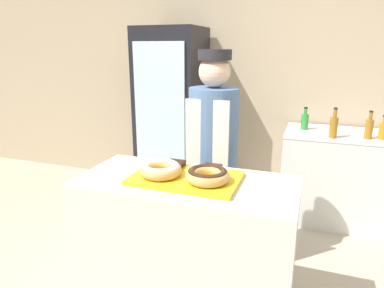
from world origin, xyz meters
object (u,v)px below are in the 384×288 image
object	(u,v)px
serving_tray	(186,178)
bottle_orange	(383,130)
baker_person	(213,160)
bottle_amber	(334,126)
bottle_green	(305,121)
brownie_back_left	(175,164)
beverage_fridge	(172,116)
chest_freezer	(337,176)
donut_light_glaze	(161,169)
brownie_back_right	(212,168)
donut_chocolate_glaze	(207,175)
bottle_amber_b	(369,128)

from	to	relation	value
serving_tray	bottle_orange	world-z (taller)	bottle_orange
baker_person	bottle_amber	bearing A→B (deg)	48.78
serving_tray	bottle_green	bearing A→B (deg)	72.37
brownie_back_left	baker_person	size ratio (longest dim) A/B	0.06
beverage_fridge	chest_freezer	distance (m)	1.78
bottle_orange	donut_light_glaze	bearing A→B (deg)	-129.35
brownie_back_left	brownie_back_right	bearing A→B (deg)	0.00
donut_chocolate_glaze	bottle_amber	distance (m)	1.70
brownie_back_right	chest_freezer	world-z (taller)	brownie_back_right
serving_tray	beverage_fridge	world-z (taller)	beverage_fridge
donut_light_glaze	brownie_back_left	world-z (taller)	donut_light_glaze
donut_light_glaze	baker_person	bearing A→B (deg)	78.69
donut_chocolate_glaze	bottle_amber_b	xyz separation A→B (m)	(0.97, 1.63, -0.03)
serving_tray	beverage_fridge	distance (m)	1.91
donut_light_glaze	chest_freezer	xyz separation A→B (m)	(1.04, 1.77, -0.55)
donut_chocolate_glaze	chest_freezer	distance (m)	2.01
donut_chocolate_glaze	bottle_amber	size ratio (longest dim) A/B	0.87
bottle_orange	bottle_amber_b	distance (m)	0.12
brownie_back_left	brownie_back_right	world-z (taller)	same
donut_light_glaze	baker_person	distance (m)	0.64
baker_person	bottle_amber_b	size ratio (longest dim) A/B	6.56
beverage_fridge	chest_freezer	bearing A→B (deg)	0.22
brownie_back_right	bottle_amber	xyz separation A→B (m)	(0.70, 1.40, -0.00)
bottle_amber	chest_freezer	bearing A→B (deg)	66.90
brownie_back_left	beverage_fridge	distance (m)	1.75
donut_chocolate_glaze	brownie_back_right	xyz separation A→B (m)	(-0.02, 0.16, -0.02)
bottle_orange	serving_tray	bearing A→B (deg)	-127.06
bottle_orange	donut_chocolate_glaze	bearing A→B (deg)	-123.28
bottle_amber	brownie_back_left	bearing A→B (deg)	-123.54
donut_chocolate_glaze	chest_freezer	xyz separation A→B (m)	(0.77, 1.77, -0.55)
beverage_fridge	bottle_orange	world-z (taller)	beverage_fridge
baker_person	bottle_amber	world-z (taller)	baker_person
serving_tray	baker_person	world-z (taller)	baker_person
bottle_orange	bottle_amber	distance (m)	0.41
brownie_back_left	bottle_orange	bearing A→B (deg)	48.25
chest_freezer	bottle_amber_b	world-z (taller)	bottle_amber_b
baker_person	donut_light_glaze	bearing A→B (deg)	-101.31
bottle_green	bottle_amber	distance (m)	0.36
serving_tray	brownie_back_left	world-z (taller)	brownie_back_left
beverage_fridge	bottle_amber_b	xyz separation A→B (m)	(1.91, -0.14, 0.04)
donut_chocolate_glaze	brownie_back_right	distance (m)	0.16
donut_light_glaze	chest_freezer	size ratio (longest dim) A/B	0.23
beverage_fridge	bottle_amber	xyz separation A→B (m)	(1.62, -0.21, 0.05)
bottle_orange	bottle_amber_b	xyz separation A→B (m)	(-0.11, -0.02, 0.01)
chest_freezer	bottle_amber_b	distance (m)	0.58
donut_chocolate_glaze	baker_person	distance (m)	0.64
bottle_green	brownie_back_right	bearing A→B (deg)	-105.29
serving_tray	chest_freezer	xyz separation A→B (m)	(0.91, 1.74, -0.50)
beverage_fridge	bottle_amber_b	distance (m)	1.92
brownie_back_right	bottle_orange	distance (m)	1.85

